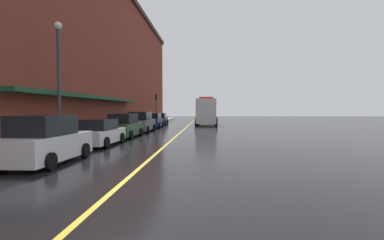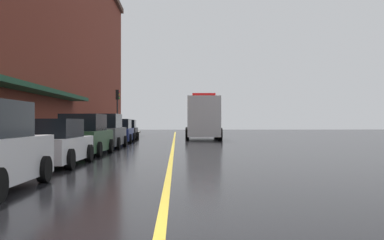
{
  "view_description": "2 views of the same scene",
  "coord_description": "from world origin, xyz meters",
  "px_view_note": "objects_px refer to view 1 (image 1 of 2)",
  "views": [
    {
      "loc": [
        2.48,
        -8.01,
        2.16
      ],
      "look_at": [
        1.01,
        19.94,
        1.11
      ],
      "focal_mm": 27.27,
      "sensor_mm": 36.0,
      "label": 1
    },
    {
      "loc": [
        0.22,
        -6.46,
        1.46
      ],
      "look_at": [
        1.36,
        27.53,
        1.61
      ],
      "focal_mm": 42.65,
      "sensor_mm": 36.0,
      "label": 2
    }
  ],
  "objects_px": {
    "parked_car_1": "(100,133)",
    "parked_car_4": "(153,121)",
    "parked_car_2": "(124,126)",
    "street_lamp_left": "(59,70)",
    "box_truck": "(207,112)",
    "parking_meter_2": "(141,118)",
    "parked_car_3": "(141,122)",
    "parked_car_0": "(46,141)",
    "parking_meter_0": "(111,123)",
    "parked_car_5": "(159,119)",
    "traffic_light_near": "(156,103)",
    "parking_meter_1": "(101,124)"
  },
  "relations": [
    {
      "from": "parked_car_1",
      "to": "parked_car_4",
      "type": "xyz_separation_m",
      "value": [
        0.05,
        16.93,
        0.05
      ]
    },
    {
      "from": "parked_car_2",
      "to": "street_lamp_left",
      "type": "distance_m",
      "value": 7.15
    },
    {
      "from": "box_truck",
      "to": "parking_meter_2",
      "type": "distance_m",
      "value": 9.96
    },
    {
      "from": "parked_car_1",
      "to": "parked_car_3",
      "type": "bearing_deg",
      "value": 1.38
    },
    {
      "from": "parked_car_0",
      "to": "parked_car_1",
      "type": "distance_m",
      "value": 5.73
    },
    {
      "from": "parked_car_1",
      "to": "parked_car_4",
      "type": "height_order",
      "value": "parked_car_4"
    },
    {
      "from": "parked_car_2",
      "to": "parking_meter_0",
      "type": "distance_m",
      "value": 1.86
    },
    {
      "from": "parked_car_2",
      "to": "street_lamp_left",
      "type": "height_order",
      "value": "street_lamp_left"
    },
    {
      "from": "parked_car_1",
      "to": "parked_car_5",
      "type": "bearing_deg",
      "value": 2.02
    },
    {
      "from": "parking_meter_0",
      "to": "traffic_light_near",
      "type": "distance_m",
      "value": 20.94
    },
    {
      "from": "parked_car_3",
      "to": "parked_car_5",
      "type": "relative_size",
      "value": 1.02
    },
    {
      "from": "street_lamp_left",
      "to": "traffic_light_near",
      "type": "relative_size",
      "value": 1.61
    },
    {
      "from": "parked_car_2",
      "to": "traffic_light_near",
      "type": "relative_size",
      "value": 1.04
    },
    {
      "from": "parked_car_4",
      "to": "parked_car_3",
      "type": "bearing_deg",
      "value": 179.09
    },
    {
      "from": "street_lamp_left",
      "to": "parking_meter_0",
      "type": "bearing_deg",
      "value": 85.1
    },
    {
      "from": "parking_meter_1",
      "to": "street_lamp_left",
      "type": "relative_size",
      "value": 0.19
    },
    {
      "from": "parked_car_0",
      "to": "parking_meter_1",
      "type": "bearing_deg",
      "value": 9.52
    },
    {
      "from": "parked_car_4",
      "to": "parking_meter_2",
      "type": "relative_size",
      "value": 3.6
    },
    {
      "from": "parked_car_2",
      "to": "parking_meter_1",
      "type": "xyz_separation_m",
      "value": [
        -1.45,
        -1.05,
        0.22
      ]
    },
    {
      "from": "parked_car_2",
      "to": "box_truck",
      "type": "relative_size",
      "value": 0.54
    },
    {
      "from": "parking_meter_1",
      "to": "parked_car_4",
      "type": "bearing_deg",
      "value": 83.48
    },
    {
      "from": "parked_car_2",
      "to": "traffic_light_near",
      "type": "distance_m",
      "value": 22.15
    },
    {
      "from": "box_truck",
      "to": "parked_car_2",
      "type": "bearing_deg",
      "value": -17.81
    },
    {
      "from": "parked_car_4",
      "to": "street_lamp_left",
      "type": "height_order",
      "value": "street_lamp_left"
    },
    {
      "from": "parked_car_1",
      "to": "parking_meter_0",
      "type": "relative_size",
      "value": 3.25
    },
    {
      "from": "parked_car_0",
      "to": "parking_meter_2",
      "type": "bearing_deg",
      "value": 4.86
    },
    {
      "from": "parked_car_1",
      "to": "traffic_light_near",
      "type": "distance_m",
      "value": 27.2
    },
    {
      "from": "parked_car_4",
      "to": "parked_car_5",
      "type": "xyz_separation_m",
      "value": [
        -0.16,
        5.41,
        -0.01
      ]
    },
    {
      "from": "box_truck",
      "to": "street_lamp_left",
      "type": "bearing_deg",
      "value": -17.81
    },
    {
      "from": "parked_car_5",
      "to": "parking_meter_1",
      "type": "xyz_separation_m",
      "value": [
        -1.31,
        -18.31,
        0.29
      ]
    },
    {
      "from": "parked_car_1",
      "to": "parked_car_4",
      "type": "bearing_deg",
      "value": 1.57
    },
    {
      "from": "box_truck",
      "to": "parking_meter_0",
      "type": "xyz_separation_m",
      "value": [
        -7.77,
        -16.94,
        -0.71
      ]
    },
    {
      "from": "parked_car_2",
      "to": "box_truck",
      "type": "height_order",
      "value": "box_truck"
    },
    {
      "from": "parked_car_5",
      "to": "parking_meter_1",
      "type": "relative_size",
      "value": 3.51
    },
    {
      "from": "parking_meter_2",
      "to": "parking_meter_1",
      "type": "bearing_deg",
      "value": -90.0
    },
    {
      "from": "parked_car_0",
      "to": "box_truck",
      "type": "distance_m",
      "value": 29.59
    },
    {
      "from": "parked_car_0",
      "to": "parking_meter_0",
      "type": "relative_size",
      "value": 3.38
    },
    {
      "from": "parked_car_3",
      "to": "parking_meter_2",
      "type": "relative_size",
      "value": 3.58
    },
    {
      "from": "parked_car_4",
      "to": "box_truck",
      "type": "height_order",
      "value": "box_truck"
    },
    {
      "from": "parked_car_5",
      "to": "parking_meter_2",
      "type": "bearing_deg",
      "value": 164.22
    },
    {
      "from": "parked_car_5",
      "to": "parking_meter_0",
      "type": "distance_m",
      "value": 16.16
    },
    {
      "from": "parked_car_4",
      "to": "street_lamp_left",
      "type": "xyz_separation_m",
      "value": [
        -2.07,
        -17.71,
        3.61
      ]
    },
    {
      "from": "parked_car_2",
      "to": "box_truck",
      "type": "bearing_deg",
      "value": -17.27
    },
    {
      "from": "parked_car_4",
      "to": "box_truck",
      "type": "distance_m",
      "value": 8.91
    },
    {
      "from": "parking_meter_0",
      "to": "traffic_light_near",
      "type": "xyz_separation_m",
      "value": [
        0.06,
        20.84,
        2.1
      ]
    },
    {
      "from": "parked_car_3",
      "to": "parking_meter_1",
      "type": "height_order",
      "value": "parked_car_3"
    },
    {
      "from": "box_truck",
      "to": "parking_meter_1",
      "type": "height_order",
      "value": "box_truck"
    },
    {
      "from": "parked_car_5",
      "to": "traffic_light_near",
      "type": "height_order",
      "value": "traffic_light_near"
    },
    {
      "from": "parked_car_2",
      "to": "parked_car_0",
      "type": "bearing_deg",
      "value": -178.23
    },
    {
      "from": "parked_car_1",
      "to": "parking_meter_0",
      "type": "xyz_separation_m",
      "value": [
        -1.42,
        6.22,
        0.32
      ]
    }
  ]
}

